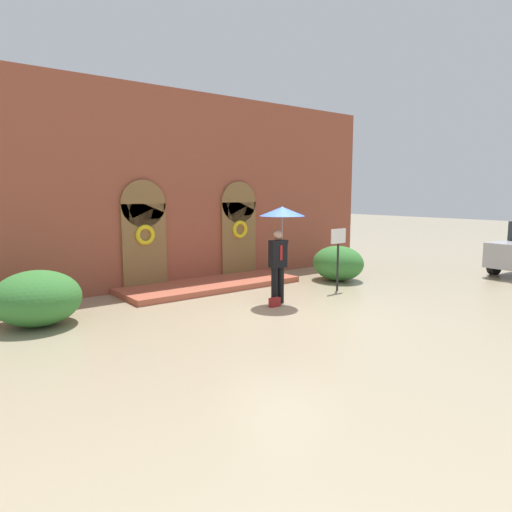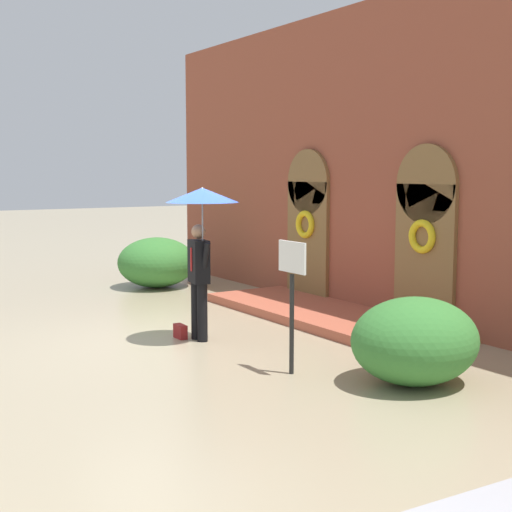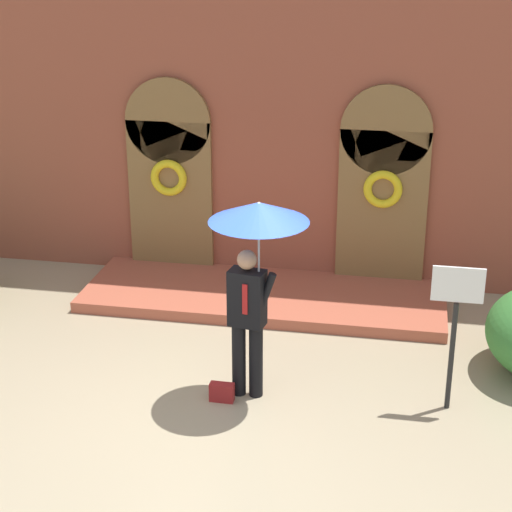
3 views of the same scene
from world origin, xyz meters
name	(u,v)px [view 1 (image 1 of 3)]	position (x,y,z in m)	size (l,w,h in m)	color
ground_plane	(281,309)	(0.00, 0.00, 0.00)	(80.00, 80.00, 0.00)	tan
building_facade	(190,193)	(0.00, 4.15, 2.68)	(14.00, 2.30, 5.60)	brown
person_with_umbrella	(281,225)	(0.38, 0.44, 1.91)	(1.10, 1.10, 2.36)	black
handbag	(275,302)	(0.02, 0.24, 0.11)	(0.28, 0.12, 0.22)	maroon
sign_post	(338,249)	(2.56, 0.57, 1.16)	(0.56, 0.06, 1.72)	black
shrub_left	(37,298)	(-4.79, 2.04, 0.56)	(1.73, 1.75, 1.13)	#387A33
shrub_right	(338,263)	(3.72, 1.60, 0.54)	(1.45, 1.65, 1.07)	#387A33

